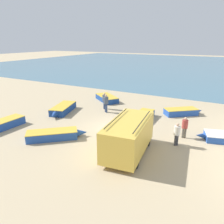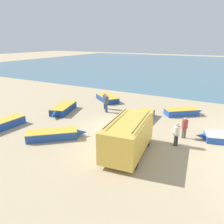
% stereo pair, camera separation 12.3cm
% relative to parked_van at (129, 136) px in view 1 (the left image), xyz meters
% --- Properties ---
extents(ground_plane, '(200.00, 200.00, 0.00)m').
position_rel_parked_van_xyz_m(ground_plane, '(-2.79, 3.46, -1.22)').
color(ground_plane, tan).
extents(sea_water, '(120.00, 80.00, 0.01)m').
position_rel_parked_van_xyz_m(sea_water, '(-2.79, 55.46, -1.22)').
color(sea_water, '#477084').
rests_on(sea_water, ground_plane).
extents(parked_van, '(2.71, 5.19, 2.35)m').
position_rel_parked_van_xyz_m(parked_van, '(0.00, 0.00, 0.00)').
color(parked_van, gold).
rests_on(parked_van, ground_plane).
extents(fishing_rowboat_0, '(2.44, 4.44, 0.68)m').
position_rel_parked_van_xyz_m(fishing_rowboat_0, '(-9.31, 4.39, -0.88)').
color(fishing_rowboat_0, navy).
rests_on(fishing_rowboat_0, ground_plane).
extents(fishing_rowboat_1, '(3.51, 3.12, 0.62)m').
position_rel_parked_van_xyz_m(fishing_rowboat_1, '(1.39, 9.44, -0.91)').
color(fishing_rowboat_1, '#234CA3').
rests_on(fishing_rowboat_1, ground_plane).
extents(fishing_rowboat_2, '(1.33, 3.71, 0.61)m').
position_rel_parked_van_xyz_m(fishing_rowboat_2, '(-1.49, 6.24, -0.92)').
color(fishing_rowboat_2, navy).
rests_on(fishing_rowboat_2, ground_plane).
extents(fishing_rowboat_4, '(4.05, 3.37, 0.63)m').
position_rel_parked_van_xyz_m(fishing_rowboat_4, '(-7.71, 10.37, -0.91)').
color(fishing_rowboat_4, navy).
rests_on(fishing_rowboat_4, ground_plane).
extents(fishing_rowboat_5, '(1.37, 4.21, 0.68)m').
position_rel_parked_van_xyz_m(fishing_rowboat_5, '(-10.79, -1.39, -0.88)').
color(fishing_rowboat_5, '#234CA3').
rests_on(fishing_rowboat_5, ground_plane).
extents(fishing_rowboat_6, '(3.87, 3.56, 0.63)m').
position_rel_parked_van_xyz_m(fishing_rowboat_6, '(-5.65, -0.67, -0.91)').
color(fishing_rowboat_6, '#234CA3').
rests_on(fishing_rowboat_6, ground_plane).
extents(fisherman_0, '(0.43, 0.43, 1.62)m').
position_rel_parked_van_xyz_m(fisherman_0, '(2.64, 4.08, -0.25)').
color(fisherman_0, '#5B564C').
rests_on(fisherman_0, ground_plane).
extents(fisherman_1, '(0.43, 0.43, 1.64)m').
position_rel_parked_van_xyz_m(fisherman_1, '(2.43, 2.55, -0.24)').
color(fisherman_1, '#38383D').
rests_on(fisherman_1, ground_plane).
extents(fisherman_2, '(0.45, 0.45, 1.71)m').
position_rel_parked_van_xyz_m(fisherman_2, '(-6.20, 7.41, -0.19)').
color(fisherman_2, navy).
rests_on(fisherman_2, ground_plane).
extents(fisherman_3, '(0.48, 0.48, 1.82)m').
position_rel_parked_van_xyz_m(fisherman_3, '(-5.48, 6.50, -0.13)').
color(fisherman_3, navy).
rests_on(fisherman_3, ground_plane).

